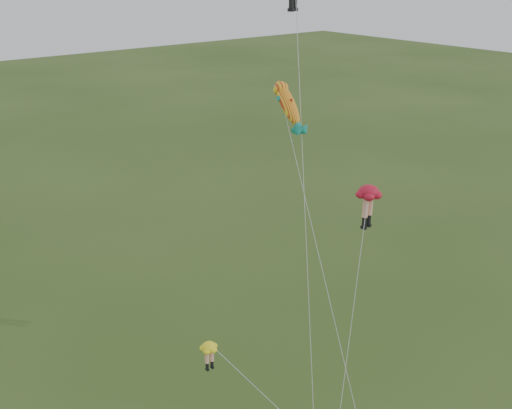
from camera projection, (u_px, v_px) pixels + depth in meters
legs_kite_red_mid at (368, 197)px, 33.36m from camera, size 6.90×5.04×12.36m
legs_kite_yellow at (218, 357)px, 25.82m from camera, size 6.16×3.78×8.64m
fish_kite at (288, 105)px, 31.22m from camera, size 2.14×9.88×18.55m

